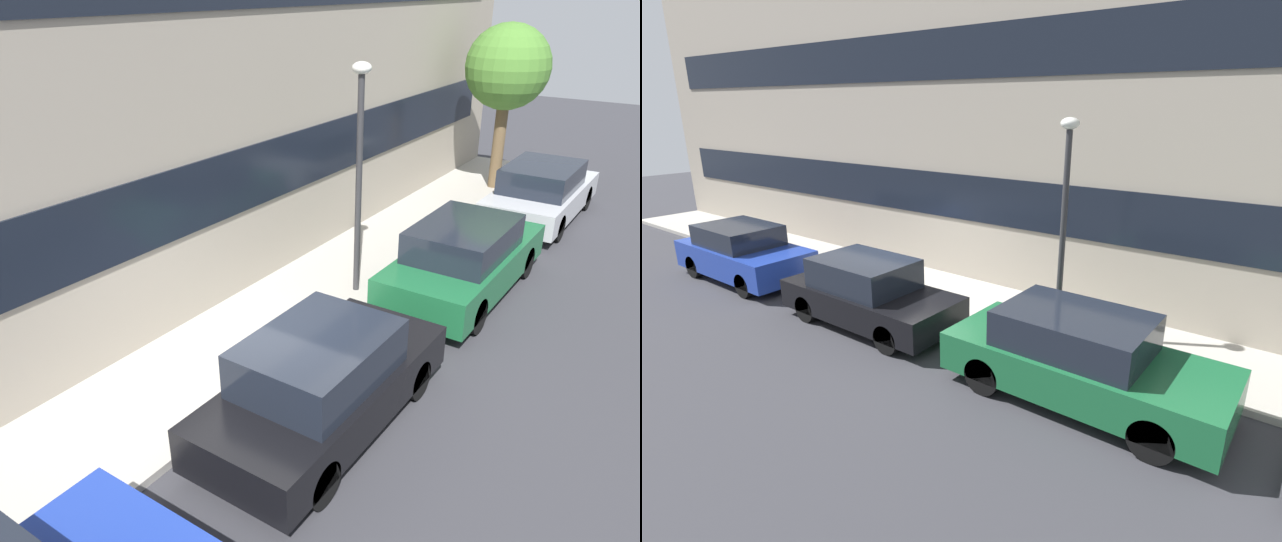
{
  "view_description": "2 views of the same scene",
  "coord_description": "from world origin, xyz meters",
  "views": [
    {
      "loc": [
        -5.44,
        -4.66,
        5.22
      ],
      "look_at": [
        2.05,
        0.38,
        1.05
      ],
      "focal_mm": 35.0,
      "sensor_mm": 36.0,
      "label": 1
    },
    {
      "loc": [
        7.24,
        -7.45,
        4.31
      ],
      "look_at": [
        1.19,
        0.53,
        0.97
      ],
      "focal_mm": 28.0,
      "sensor_mm": 36.0,
      "label": 2
    }
  ],
  "objects": [
    {
      "name": "lamp_post",
      "position": [
        3.46,
        0.52,
        2.63
      ],
      "size": [
        0.32,
        0.32,
        4.0
      ],
      "color": "#2D2D30",
      "rests_on": "sidewalk_strip"
    },
    {
      "name": "parked_car_green",
      "position": [
        4.62,
        -1.05,
        0.69
      ],
      "size": [
        4.18,
        1.68,
        1.4
      ],
      "color": "#195B33",
      "rests_on": "ground_plane"
    },
    {
      "name": "parked_car_black",
      "position": [
        0.01,
        -1.05,
        0.67
      ],
      "size": [
        3.81,
        1.62,
        1.38
      ],
      "color": "black",
      "rests_on": "ground_plane"
    },
    {
      "name": "rowhouse_facade",
      "position": [
        0.0,
        2.67,
        4.93
      ],
      "size": [
        28.0,
        1.02,
        9.84
      ],
      "color": "gray",
      "rests_on": "ground_plane"
    },
    {
      "name": "parked_car_blue",
      "position": [
        -4.67,
        -1.05,
        0.69
      ],
      "size": [
        3.86,
        1.7,
        1.41
      ],
      "color": "#1E3899",
      "rests_on": "ground_plane"
    },
    {
      "name": "sidewalk_strip",
      "position": [
        0.0,
        1.11,
        0.06
      ],
      "size": [
        28.0,
        2.23,
        0.12
      ],
      "color": "#A8A399",
      "rests_on": "ground_plane"
    },
    {
      "name": "fire_hydrant",
      "position": [
        -5.47,
        0.45,
        0.49
      ],
      "size": [
        0.51,
        0.28,
        0.74
      ],
      "color": "red",
      "rests_on": "sidewalk_strip"
    },
    {
      "name": "ground_plane",
      "position": [
        0.0,
        0.0,
        0.0
      ],
      "size": [
        56.0,
        56.0,
        0.0
      ],
      "primitive_type": "plane",
      "color": "#333338"
    }
  ]
}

